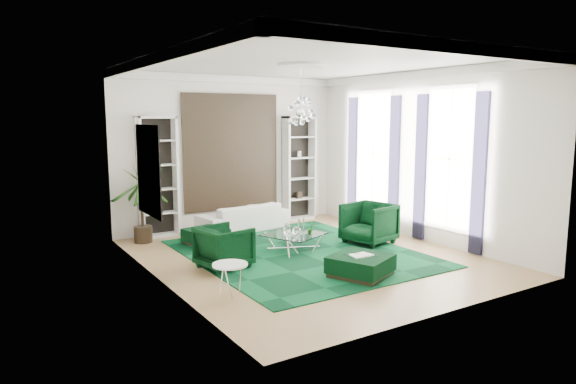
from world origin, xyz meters
TOP-DOWN VIEW (x-y plane):
  - floor at (0.00, 0.00)m, footprint 6.00×7.00m
  - ceiling at (0.00, 0.00)m, footprint 6.00×7.00m
  - wall_back at (0.00, 3.51)m, footprint 6.00×0.02m
  - wall_front at (0.00, -3.51)m, footprint 6.00×0.02m
  - wall_left at (-3.01, 0.00)m, footprint 0.02×7.00m
  - wall_right at (3.01, 0.00)m, footprint 0.02×7.00m
  - crown_molding at (0.00, 0.00)m, footprint 6.00×7.00m
  - ceiling_medallion at (0.00, 0.30)m, footprint 0.90×0.90m
  - tapestry at (0.00, 3.46)m, footprint 2.50×0.06m
  - shelving_left at (-1.95, 3.31)m, footprint 0.90×0.38m
  - shelving_right at (1.95, 3.31)m, footprint 0.90×0.38m
  - painting at (-2.97, 0.60)m, footprint 0.04×1.30m
  - window_near at (2.99, -0.90)m, footprint 0.03×1.10m
  - curtain_near_a at (2.96, -1.68)m, footprint 0.07×0.30m
  - curtain_near_b at (2.96, -0.12)m, footprint 0.07×0.30m
  - window_far at (2.99, 1.50)m, footprint 0.03×1.10m
  - curtain_far_a at (2.96, 0.72)m, footprint 0.07×0.30m
  - curtain_far_b at (2.96, 2.28)m, footprint 0.07×0.30m
  - rug at (0.00, 0.30)m, footprint 4.20×5.00m
  - sofa at (0.00, 2.85)m, footprint 2.35×1.15m
  - armchair_left at (-1.75, 0.20)m, footprint 1.02×1.00m
  - armchair_right at (1.75, 0.20)m, footprint 1.18×1.15m
  - coffee_table at (0.00, 0.55)m, footprint 1.39×1.39m
  - ottoman_side at (-1.35, 2.00)m, footprint 0.94×0.94m
  - ottoman_front at (0.05, -1.55)m, footprint 1.24×1.24m
  - book at (0.05, -1.55)m, footprint 0.40×0.26m
  - side_table at (-2.35, -1.30)m, footprint 0.59×0.59m
  - palm at (-2.45, 2.95)m, footprint 1.72×1.72m
  - chandelier at (0.00, 0.30)m, footprint 0.88×0.88m
  - table_plant at (0.27, 0.33)m, footprint 0.17×0.15m

SIDE VIEW (x-z plane):
  - floor at x=0.00m, z-range -0.02..0.00m
  - rug at x=0.00m, z-range 0.00..0.02m
  - ottoman_side at x=-1.35m, z-range 0.00..0.35m
  - coffee_table at x=0.00m, z-range 0.00..0.37m
  - ottoman_front at x=0.05m, z-range 0.00..0.38m
  - side_table at x=-2.35m, z-range 0.00..0.53m
  - sofa at x=0.00m, z-range 0.00..0.66m
  - book at x=0.05m, z-range 0.38..0.41m
  - armchair_left at x=-1.75m, z-range 0.00..0.79m
  - armchair_right at x=1.75m, z-range 0.00..0.91m
  - table_plant at x=0.27m, z-range 0.37..0.61m
  - palm at x=-2.45m, z-range 0.00..2.20m
  - shelving_left at x=-1.95m, z-range 0.00..2.80m
  - shelving_right at x=1.95m, z-range 0.00..2.80m
  - curtain_near_a at x=2.96m, z-range 0.02..3.27m
  - curtain_near_b at x=2.96m, z-range 0.02..3.27m
  - curtain_far_a at x=2.96m, z-range 0.02..3.27m
  - curtain_far_b at x=2.96m, z-range 0.02..3.27m
  - painting at x=-2.97m, z-range 1.05..2.65m
  - wall_back at x=0.00m, z-range 0.00..3.80m
  - wall_front at x=0.00m, z-range 0.00..3.80m
  - wall_left at x=-3.01m, z-range 0.00..3.80m
  - wall_right at x=3.01m, z-range 0.00..3.80m
  - tapestry at x=0.00m, z-range 0.50..3.30m
  - window_near at x=2.99m, z-range 0.45..3.35m
  - window_far at x=2.99m, z-range 0.45..3.35m
  - chandelier at x=0.00m, z-range 2.53..3.17m
  - crown_molding at x=0.00m, z-range 3.61..3.79m
  - ceiling_medallion at x=0.00m, z-range 3.75..3.79m
  - ceiling at x=0.00m, z-range 3.80..3.82m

